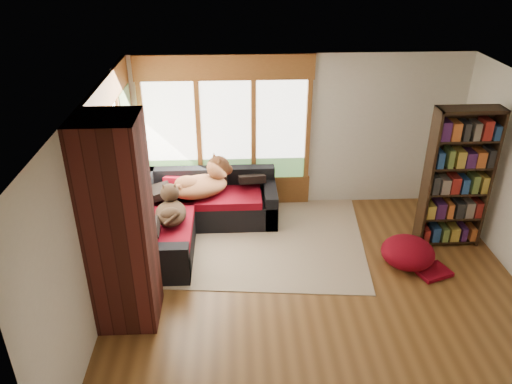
# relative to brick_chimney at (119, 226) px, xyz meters

# --- Properties ---
(floor) EXTENTS (5.50, 5.50, 0.00)m
(floor) POSITION_rel_brick_chimney_xyz_m (2.40, 0.35, -1.30)
(floor) COLOR brown
(floor) RESTS_ON ground
(ceiling) EXTENTS (5.50, 5.50, 0.00)m
(ceiling) POSITION_rel_brick_chimney_xyz_m (2.40, 0.35, 1.30)
(ceiling) COLOR white
(wall_back) EXTENTS (5.50, 0.04, 2.60)m
(wall_back) POSITION_rel_brick_chimney_xyz_m (2.40, 2.85, 0.00)
(wall_back) COLOR silver
(wall_back) RESTS_ON ground
(wall_front) EXTENTS (5.50, 0.04, 2.60)m
(wall_front) POSITION_rel_brick_chimney_xyz_m (2.40, -2.15, 0.00)
(wall_front) COLOR silver
(wall_front) RESTS_ON ground
(wall_left) EXTENTS (0.04, 5.00, 2.60)m
(wall_left) POSITION_rel_brick_chimney_xyz_m (-0.35, 0.35, 0.00)
(wall_left) COLOR silver
(wall_left) RESTS_ON ground
(windows_back) EXTENTS (2.82, 0.10, 1.90)m
(windows_back) POSITION_rel_brick_chimney_xyz_m (1.20, 2.82, 0.05)
(windows_back) COLOR brown
(windows_back) RESTS_ON wall_back
(windows_left) EXTENTS (0.10, 2.62, 1.90)m
(windows_left) POSITION_rel_brick_chimney_xyz_m (-0.32, 1.55, 0.05)
(windows_left) COLOR brown
(windows_left) RESTS_ON wall_left
(roller_blind) EXTENTS (0.03, 0.72, 0.90)m
(roller_blind) POSITION_rel_brick_chimney_xyz_m (-0.29, 2.38, 0.45)
(roller_blind) COLOR #678455
(roller_blind) RESTS_ON wall_left
(brick_chimney) EXTENTS (0.70, 0.70, 2.60)m
(brick_chimney) POSITION_rel_brick_chimney_xyz_m (0.00, 0.00, 0.00)
(brick_chimney) COLOR #471914
(brick_chimney) RESTS_ON ground
(sectional_sofa) EXTENTS (2.20, 2.20, 0.80)m
(sectional_sofa) POSITION_rel_brick_chimney_xyz_m (0.45, 2.05, -1.00)
(sectional_sofa) COLOR black
(sectional_sofa) RESTS_ON ground
(area_rug) EXTENTS (3.81, 3.06, 0.01)m
(area_rug) POSITION_rel_brick_chimney_xyz_m (1.50, 1.73, -1.29)
(area_rug) COLOR beige
(area_rug) RESTS_ON ground
(bookshelf) EXTENTS (0.92, 0.31, 2.15)m
(bookshelf) POSITION_rel_brick_chimney_xyz_m (4.54, 1.44, -0.22)
(bookshelf) COLOR black
(bookshelf) RESTS_ON ground
(pouf) EXTENTS (0.98, 0.98, 0.41)m
(pouf) POSITION_rel_brick_chimney_xyz_m (3.76, 0.89, -1.08)
(pouf) COLOR maroon
(pouf) RESTS_ON area_rug
(dog_tan) EXTENTS (1.09, 0.90, 0.53)m
(dog_tan) POSITION_rel_brick_chimney_xyz_m (0.83, 2.18, -0.49)
(dog_tan) COLOR brown
(dog_tan) RESTS_ON sectional_sofa
(dog_brindle) EXTENTS (0.51, 0.77, 0.40)m
(dog_brindle) POSITION_rel_brick_chimney_xyz_m (0.38, 1.46, -0.56)
(dog_brindle) COLOR black
(dog_brindle) RESTS_ON sectional_sofa
(throw_pillows) EXTENTS (1.98, 1.68, 0.45)m
(throw_pillows) POSITION_rel_brick_chimney_xyz_m (0.48, 2.20, -0.54)
(throw_pillows) COLOR black
(throw_pillows) RESTS_ON sectional_sofa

